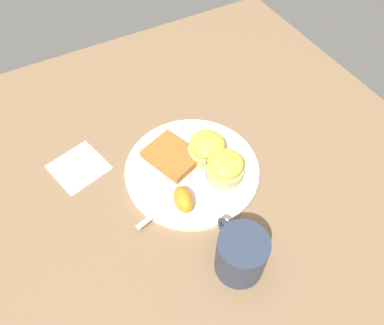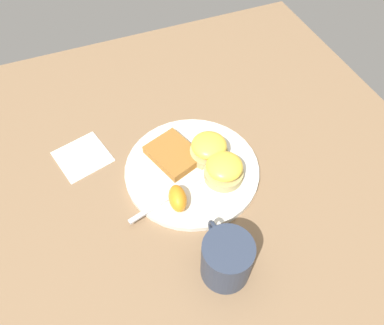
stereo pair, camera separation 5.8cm
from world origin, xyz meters
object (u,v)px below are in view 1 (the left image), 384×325
at_px(sandwich_benedict_left, 225,166).
at_px(orange_wedge, 183,200).
at_px(hashbrown_patty, 172,156).
at_px(cup, 241,254).
at_px(sandwich_benedict_right, 207,147).
at_px(fork, 180,194).

height_order(sandwich_benedict_left, orange_wedge, sandwich_benedict_left).
bearing_deg(hashbrown_patty, sandwich_benedict_left, -138.52).
relative_size(orange_wedge, cup, 0.49).
xyz_separation_m(sandwich_benedict_right, cup, (-0.25, 0.08, 0.01)).
height_order(sandwich_benedict_left, cup, cup).
distance_m(hashbrown_patty, cup, 0.28).
distance_m(sandwich_benedict_right, orange_wedge, 0.14).
distance_m(sandwich_benedict_right, hashbrown_patty, 0.08).
height_order(hashbrown_patty, cup, cup).
distance_m(hashbrown_patty, orange_wedge, 0.12).
distance_m(sandwich_benedict_right, fork, 0.12).
xyz_separation_m(fork, cup, (-0.18, -0.03, 0.03)).
xyz_separation_m(sandwich_benedict_left, orange_wedge, (-0.03, 0.12, -0.00)).
bearing_deg(orange_wedge, cup, -168.10).
xyz_separation_m(orange_wedge, cup, (-0.16, -0.03, 0.01)).
relative_size(sandwich_benedict_left, fork, 0.42).
relative_size(orange_wedge, fork, 0.30).
bearing_deg(fork, sandwich_benedict_left, -88.89).
height_order(sandwich_benedict_right, fork, sandwich_benedict_right).
height_order(sandwich_benedict_right, cup, cup).
distance_m(hashbrown_patty, fork, 0.10).
bearing_deg(sandwich_benedict_left, cup, 156.06).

